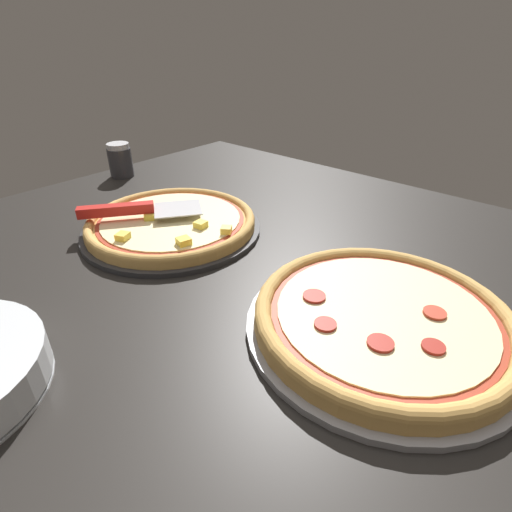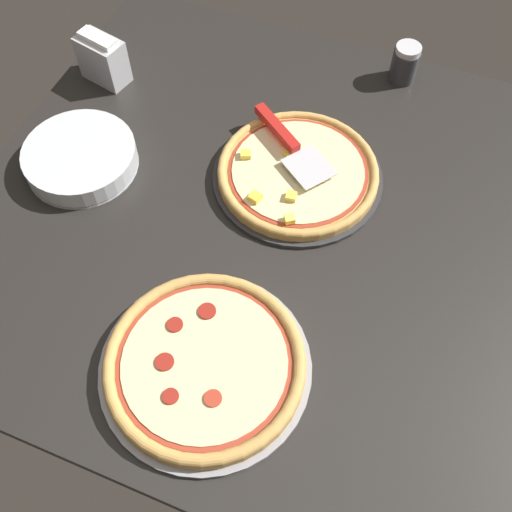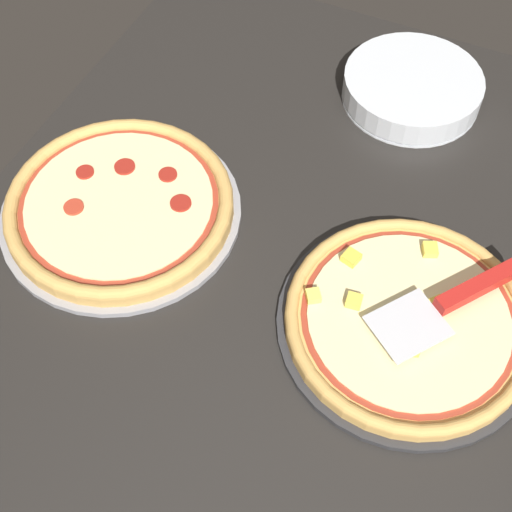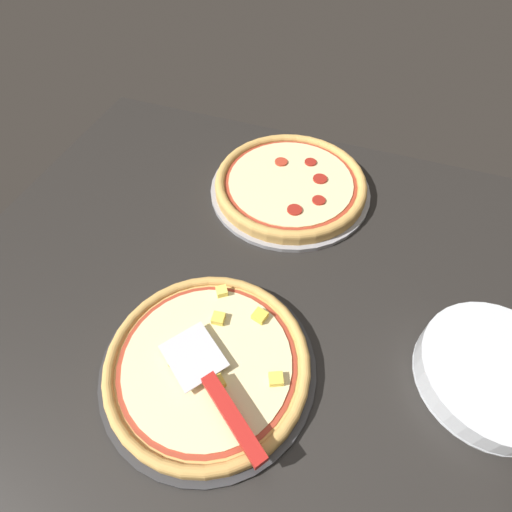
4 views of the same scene
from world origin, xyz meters
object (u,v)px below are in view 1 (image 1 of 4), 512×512
pizza_back (382,316)px  parmesan_shaker (120,160)px  serving_spatula (130,210)px  pizza_front (172,221)px

pizza_back → parmesan_shaker: bearing=-99.0°
serving_spatula → parmesan_shaker: size_ratio=2.45×
pizza_front → parmesan_shaker: parmesan_shaker is taller
pizza_back → pizza_front: bearing=-90.7°
pizza_front → pizza_back: (0.58, 46.26, 0.26)cm
serving_spatula → pizza_back: bearing=95.3°
parmesan_shaker → serving_spatula: bearing=60.7°
parmesan_shaker → pizza_front: bearing=71.5°
pizza_front → parmesan_shaker: bearing=-108.5°
pizza_front → serving_spatula: size_ratio=1.51×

